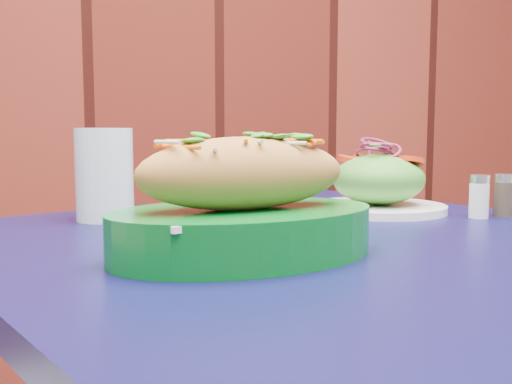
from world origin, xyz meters
name	(u,v)px	position (x,y,z in m)	size (l,w,h in m)	color
cafe_table	(319,302)	(0.21, 1.85, 0.66)	(1.02, 1.02, 0.75)	black
banh_mi_basket	(244,208)	(0.08, 1.76, 0.80)	(0.30, 0.22, 0.13)	#05611B
salad_plate	(378,184)	(0.39, 2.01, 0.79)	(0.21, 0.21, 0.12)	white
water_glass	(104,174)	(-0.03, 2.06, 0.82)	(0.08, 0.08, 0.13)	silver
salt_shaker	(479,197)	(0.49, 1.90, 0.78)	(0.03, 0.03, 0.06)	white
pepper_shaker	(504,195)	(0.54, 1.90, 0.78)	(0.03, 0.03, 0.06)	#3F3326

